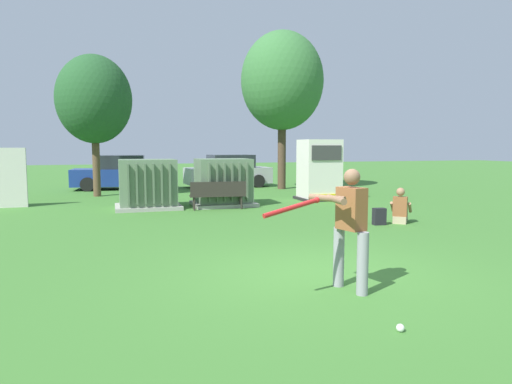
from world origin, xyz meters
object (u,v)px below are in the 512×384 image
Objects in this scene: transformer_mid_west at (223,183)px; park_bench at (218,193)px; generator_enclosure at (319,170)px; parked_car_left_of_center at (229,172)px; transformer_west at (148,185)px; seated_spectator at (400,209)px; backpack at (379,217)px; parked_car_leftmost at (119,173)px; batter at (348,223)px; sports_ball at (400,328)px.

park_bench is (-0.40, -0.95, -0.25)m from transformer_mid_west.
generator_enclosure reaches higher than parked_car_left_of_center.
parked_car_left_of_center is at bearing 107.07° from generator_enclosure.
transformer_mid_west and parked_car_left_of_center have the same top height.
generator_enclosure is 0.53× the size of parked_car_left_of_center.
seated_spectator is (6.24, -4.97, -0.41)m from transformer_west.
parked_car_left_of_center is (4.49, 7.04, -0.04)m from transformer_west.
seated_spectator is 2.19× the size of backpack.
transformer_west is 0.48× the size of parked_car_leftmost.
batter is 3.95× the size of backpack.
transformer_west is at bearing -122.53° from parked_car_left_of_center.
seated_spectator reaches higher than sports_ball.
batter is 0.40× the size of parked_car_leftmost.
sports_ball is at bearing -80.34° from transformer_west.
backpack is 0.10× the size of parked_car_left_of_center.
sports_ball is at bearing -120.35° from backpack.
backpack is at bearing 53.50° from batter.
park_bench is 1.05× the size of batter.
batter is (-4.41, -10.37, -0.16)m from generator_enclosure.
park_bench is 8.81m from batter.
parked_car_leftmost reaches higher than sports_ball.
batter is 16.97m from parked_car_left_of_center.
generator_enclosure is at bearing -72.93° from parked_car_left_of_center.
backpack is at bearing -174.15° from seated_spectator.
sports_ball is (-4.55, -11.85, -1.09)m from generator_enclosure.
generator_enclosure reaches higher than parked_car_leftmost.
batter is at bearing -131.18° from seated_spectator.
park_bench is 5.73m from seated_spectator.
transformer_west is 1.21× the size of batter.
generator_enclosure is 25.56× the size of sports_ball.
transformer_mid_west is 0.48× the size of parked_car_leftmost.
transformer_west is at bearing 179.75° from transformer_mid_west.
generator_enclosure is at bearing -43.29° from parked_car_leftmost.
generator_enclosure is 11.27m from batter.
transformer_mid_west is 7.31m from parked_car_left_of_center.
seated_spectator is at bearing -44.39° from park_bench.
parked_car_left_of_center is (-1.75, 12.01, 0.38)m from seated_spectator.
parked_car_left_of_center is at bearing -4.30° from parked_car_leftmost.
seated_spectator is 0.22× the size of parked_car_left_of_center.
generator_enclosure reaches higher than park_bench.
batter reaches higher than seated_spectator.
seated_spectator is at bearing 48.82° from batter.
transformer_mid_west is at bearing 86.76° from sports_ball.
park_bench is at bearing 135.61° from seated_spectator.
transformer_west is 11.43m from sports_ball.
seated_spectator is (4.33, 6.27, 0.33)m from sports_ball.
sports_ball is at bearing -95.28° from batter.
parked_car_left_of_center is (2.34, 8.00, 0.22)m from park_bench.
batter reaches higher than parked_car_leftmost.
park_bench is (-4.32, -1.57, -0.60)m from generator_enclosure.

